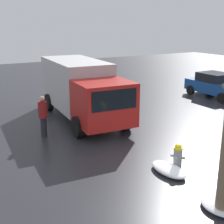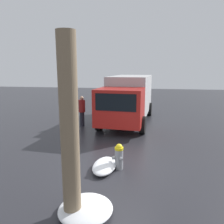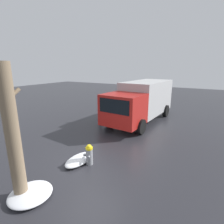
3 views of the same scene
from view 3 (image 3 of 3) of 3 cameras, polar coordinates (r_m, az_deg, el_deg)
ground_plane at (r=7.46m, az=-7.31°, el=-16.48°), size 60.00×60.00×0.00m
fire_hydrant at (r=7.24m, az=-7.45°, el=-13.50°), size 0.45×0.39×0.86m
tree_trunk at (r=5.60m, az=-29.72°, el=-6.54°), size 0.60×0.39×3.98m
delivery_truck at (r=12.71m, az=9.73°, el=3.93°), size 7.12×2.96×2.80m
pedestrian at (r=12.53m, az=-3.84°, el=1.23°), size 0.38×0.38×1.73m
snow_pile_by_hydrant at (r=6.34m, az=-25.03°, el=-23.03°), size 1.29×1.25×0.20m
snow_pile_curbside at (r=7.58m, az=-10.79°, el=-15.05°), size 1.42×0.75×0.24m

